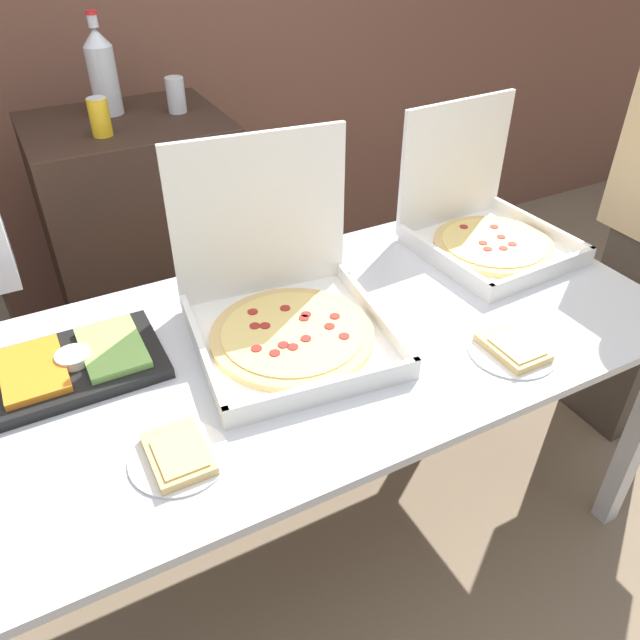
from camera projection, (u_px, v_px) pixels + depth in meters
The scene contains 12 objects.
ground_plane at pixel (320, 530), 2.16m from camera, with size 16.00×16.00×0.00m, color #847056.
brick_wall_behind at pixel (127, 8), 2.56m from camera, with size 10.00×0.06×2.80m.
buffet_table at pixel (320, 364), 1.73m from camera, with size 1.94×0.94×0.85m.
pizza_box_near_left at pixel (284, 305), 1.63m from camera, with size 0.54×0.56×0.48m.
pizza_box_near_right at pixel (484, 224), 2.02m from camera, with size 0.46×0.47×0.44m.
paper_plate_front_left at pixel (179, 455), 1.31m from camera, with size 0.21×0.21×0.03m.
paper_plate_front_center at pixel (513, 349), 1.60m from camera, with size 0.23×0.23×0.03m.
veggie_tray at pixel (75, 364), 1.54m from camera, with size 0.42×0.28×0.05m.
sideboard_podium at pixel (149, 260), 2.54m from camera, with size 0.69×0.57×1.14m.
soda_bottle at pixel (102, 71), 2.18m from camera, with size 0.10×0.10×0.34m.
soda_can_silver at pixel (176, 95), 2.24m from camera, with size 0.07×0.07×0.12m.
soda_can_colored at pixel (100, 117), 2.04m from camera, with size 0.07×0.07×0.12m.
Camera 1 is at (-0.62, -1.17, 1.86)m, focal length 35.00 mm.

